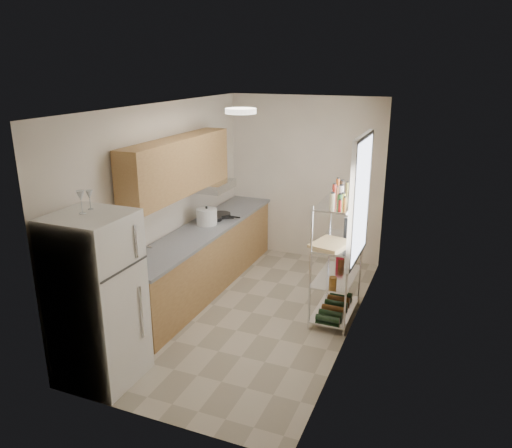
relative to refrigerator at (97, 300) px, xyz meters
The scene contains 16 objects.
room 2.07m from the refrigerator, 64.53° to the left, with size 2.52×4.42×2.62m.
counter_run 2.30m from the refrigerator, 91.23° to the left, with size 0.63×3.51×0.90m.
upper_cabinets 2.15m from the refrigerator, 95.48° to the left, with size 0.33×2.20×0.72m, color #B0854B.
range_hood 2.78m from the refrigerator, 92.73° to the left, with size 0.50×0.60×0.12m, color #B7BABC.
window 3.10m from the refrigerator, 46.09° to the left, with size 0.06×1.00×1.46m, color white.
bakers_rack 2.84m from the refrigerator, 48.54° to the left, with size 0.45×0.90×1.73m.
ceiling_dome 2.45m from the refrigerator, 60.32° to the left, with size 0.34×0.34×0.06m, color white.
refrigerator is the anchor object (origin of this frame).
wine_glass_a 0.97m from the refrigerator, 121.62° to the left, with size 0.07×0.07×0.19m, color silver, non-canonical shape.
wine_glass_b 0.98m from the refrigerator, behind, with size 0.08×0.08×0.22m, color silver, non-canonical shape.
rice_cooker 2.43m from the refrigerator, 91.54° to the left, with size 0.29×0.29×0.23m, color silver.
frying_pan_large 2.84m from the refrigerator, 91.05° to the left, with size 0.29×0.29×0.05m, color black.
frying_pan_small 2.63m from the refrigerator, 91.41° to the left, with size 0.24×0.24×0.05m, color black.
cutting_board 2.69m from the refrigerator, 47.36° to the left, with size 0.36×0.47×0.03m, color tan.
espresso_machine 3.10m from the refrigerator, 50.57° to the left, with size 0.16×0.24×0.28m, color black.
storage_bag 3.08m from the refrigerator, 53.19° to the left, with size 0.09×0.13×0.15m, color red.
Camera 1 is at (2.22, -5.31, 3.06)m, focal length 35.00 mm.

